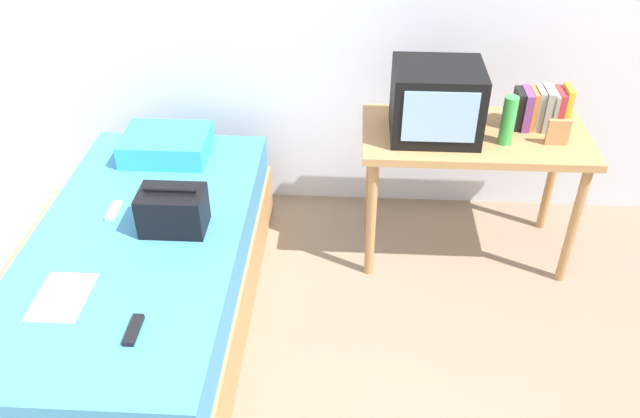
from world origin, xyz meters
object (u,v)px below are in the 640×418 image
Objects in this scene: tv at (436,101)px; desk at (473,149)px; remote_dark at (133,330)px; picture_frame at (558,132)px; handbag at (173,210)px; water_bottle at (508,120)px; pillow at (166,145)px; remote_silver at (114,211)px; book_row at (542,108)px; bed at (145,280)px; magazine at (62,297)px.

desk is at bearing 5.71° from tv.
desk is 7.44× the size of remote_dark.
picture_frame reaches higher than handbag.
water_bottle is 0.55× the size of pillow.
handbag reaches higher than remote_silver.
picture_frame is at bearing -75.93° from book_row.
water_bottle is 1.97m from remote_silver.
magazine is (-0.18, -0.42, 0.27)m from bed.
pillow reaches higher than magazine.
tv is 1.52× the size of magazine.
remote_silver is at bearing -163.17° from tv.
pillow is 1.17m from magazine.
picture_frame reaches higher than pillow.
pillow is (-1.43, 0.08, -0.34)m from tv.
handbag is 0.62m from magazine.
pillow is 1.35m from remote_dark.
desk is 0.40m from book_row.
desk reaches higher than magazine.
water_bottle is 0.28m from book_row.
pillow is (-1.65, 0.06, -0.06)m from desk.
handbag is at bearing -157.53° from desk.
handbag is at bearing -18.08° from remote_silver.
remote_dark is at bearing -134.61° from tv.
book_row is 0.94× the size of magazine.
remote_dark is (-1.78, -1.35, -0.32)m from book_row.
picture_frame is (0.38, -0.10, 0.16)m from desk.
remote_dark is 0.84m from remote_silver.
bed is at bearing -157.50° from desk.
remote_dark is (-1.45, -1.27, -0.12)m from desk.
tv reaches higher than handbag.
book_row is at bearing 28.89° from magazine.
desk is 0.28m from water_bottle.
bed is at bearing -87.66° from pillow.
handbag is 1.92× the size of remote_dark.
water_bottle is at bearing 11.63° from remote_silver.
tv is at bearing -3.38° from pillow.
book_row is (0.55, 0.10, -0.08)m from tv.
remote_silver is at bearing -164.51° from desk.
picture_frame is (0.05, -0.18, -0.04)m from book_row.
water_bottle is at bearing -38.51° from desk.
handbag is (-1.45, -0.60, -0.03)m from desk.
pillow is at bearing 98.36° from remote_dark.
book_row is (0.21, 0.18, -0.02)m from water_bottle.
handbag is at bearing -154.80° from tv.
desk is at bearing 41.15° from remote_dark.
desk is 4.62× the size of water_bottle.
desk is 2.11m from magazine.
remote_silver is at bearing -102.94° from pillow.
remote_dark reaches higher than magazine.
tv is at bearing 25.20° from handbag.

